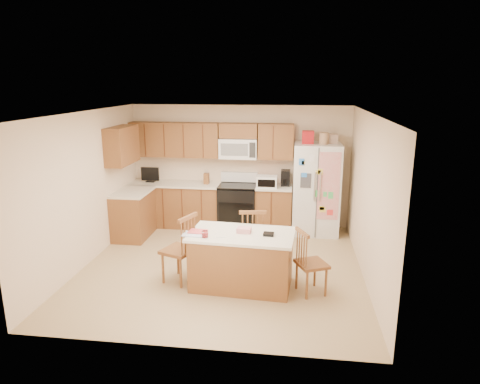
# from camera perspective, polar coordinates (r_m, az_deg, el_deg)

# --- Properties ---
(ground) EXTENTS (4.50, 4.50, 0.00)m
(ground) POSITION_cam_1_polar(r_m,az_deg,el_deg) (7.17, -2.37, -9.87)
(ground) COLOR tan
(ground) RESTS_ON ground
(room_shell) EXTENTS (4.60, 4.60, 2.52)m
(room_shell) POSITION_cam_1_polar(r_m,az_deg,el_deg) (6.70, -2.50, 1.42)
(room_shell) COLOR beige
(room_shell) RESTS_ON ground
(cabinetry) EXTENTS (3.36, 1.56, 2.15)m
(cabinetry) POSITION_cam_1_polar(r_m,az_deg,el_deg) (8.73, -6.83, 0.89)
(cabinetry) COLOR brown
(cabinetry) RESTS_ON ground
(stove) EXTENTS (0.76, 0.65, 1.13)m
(stove) POSITION_cam_1_polar(r_m,az_deg,el_deg) (8.80, -0.29, -1.86)
(stove) COLOR black
(stove) RESTS_ON ground
(refrigerator) EXTENTS (0.90, 0.79, 2.04)m
(refrigerator) POSITION_cam_1_polar(r_m,az_deg,el_deg) (8.56, 10.12, 0.54)
(refrigerator) COLOR white
(refrigerator) RESTS_ON ground
(island) EXTENTS (1.62, 0.99, 0.92)m
(island) POSITION_cam_1_polar(r_m,az_deg,el_deg) (6.37, 0.23, -8.97)
(island) COLOR brown
(island) RESTS_ON ground
(windsor_chair_left) EXTENTS (0.58, 0.59, 1.07)m
(windsor_chair_left) POSITION_cam_1_polar(r_m,az_deg,el_deg) (6.54, -7.98, -7.66)
(windsor_chair_left) COLOR brown
(windsor_chair_left) RESTS_ON ground
(windsor_chair_back) EXTENTS (0.50, 0.48, 1.03)m
(windsor_chair_back) POSITION_cam_1_polar(r_m,az_deg,el_deg) (6.92, 1.63, -6.43)
(windsor_chair_back) COLOR brown
(windsor_chair_back) RESTS_ON ground
(windsor_chair_right) EXTENTS (0.53, 0.54, 0.96)m
(windsor_chair_right) POSITION_cam_1_polar(r_m,az_deg,el_deg) (6.23, 9.33, -9.39)
(windsor_chair_right) COLOR brown
(windsor_chair_right) RESTS_ON ground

